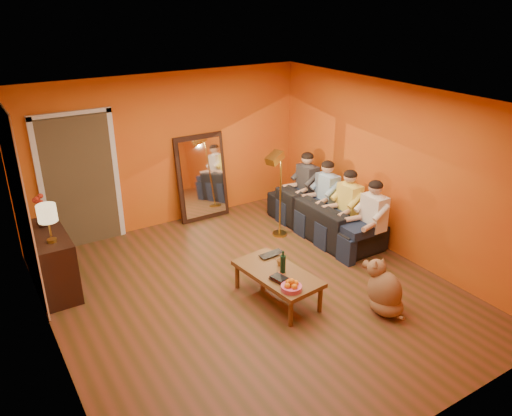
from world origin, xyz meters
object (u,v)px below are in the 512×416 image
dog (385,287)px  wine_bottle (283,262)px  mirror_frame (202,177)px  table_lamp (49,224)px  person_mid_left (349,206)px  person_mid_right (327,195)px  floor_lamp (280,195)px  person_far_right (307,185)px  vase (42,220)px  coffee_table (277,285)px  sideboard (53,261)px  sofa (324,215)px  laptop (274,256)px  tumbler (280,262)px  person_far_left (373,218)px

dog → wine_bottle: (-0.95, 0.89, 0.22)m
mirror_frame → table_lamp: bearing=-153.7°
dog → wine_bottle: 1.32m
table_lamp → person_mid_left: size_ratio=0.42×
dog → person_mid_right: person_mid_right is taller
person_mid_left → person_mid_right: same height
floor_lamp → person_far_right: floor_lamp is taller
mirror_frame → dog: (0.64, -3.86, -0.40)m
person_far_right → vase: bearing=177.8°
table_lamp → wine_bottle: size_ratio=1.65×
coffee_table → person_far_right: bearing=38.4°
sideboard → dog: 4.41m
sofa → wine_bottle: (-1.76, -1.31, 0.26)m
mirror_frame → laptop: mirror_frame is taller
sideboard → laptop: sideboard is taller
wine_bottle → tumbler: size_ratio=3.36×
sofa → person_far_right: person_far_right is taller
person_far_left → person_mid_right: same height
person_mid_right → floor_lamp: bearing=166.9°
floor_lamp → vase: size_ratio=8.16×
person_far_right → person_mid_right: bearing=-90.0°
person_mid_right → laptop: size_ratio=3.37×
dog → tumbler: bearing=149.5°
table_lamp → person_far_right: size_ratio=0.42×
floor_lamp → wine_bottle: (-1.06, -1.61, -0.14)m
person_far_left → laptop: size_ratio=3.37×
mirror_frame → person_mid_right: 2.22m
wine_bottle → person_far_left: bearing=9.4°
person_far_left → person_mid_left: 0.55m
floor_lamp → tumbler: bearing=-141.9°
person_mid_left → person_mid_right: bearing=90.0°
mirror_frame → laptop: (-0.18, -2.56, -0.33)m
person_far_left → vase: person_far_left is taller
person_mid_right → vase: person_mid_right is taller
person_mid_left → wine_bottle: size_ratio=3.94×
tumbler → laptop: (0.06, 0.23, -0.03)m
dog → person_mid_left: 2.01m
person_far_right → sofa: bearing=-101.3°
coffee_table → dog: (1.00, -0.94, 0.15)m
person_far_left → floor_lamp: bearing=122.6°
sofa → person_far_left: 1.05m
dog → person_far_left: person_far_left is taller
person_far_left → mirror_frame: bearing=120.8°
dog → tumbler: (-0.88, 1.06, 0.10)m
dog → tumbler: dog is taller
table_lamp → person_mid_right: (4.37, -0.17, -0.49)m
mirror_frame → dog: 3.93m
person_mid_right → person_mid_left: bearing=-90.0°
table_lamp → laptop: table_lamp is taller
person_far_right → vase: 4.39m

